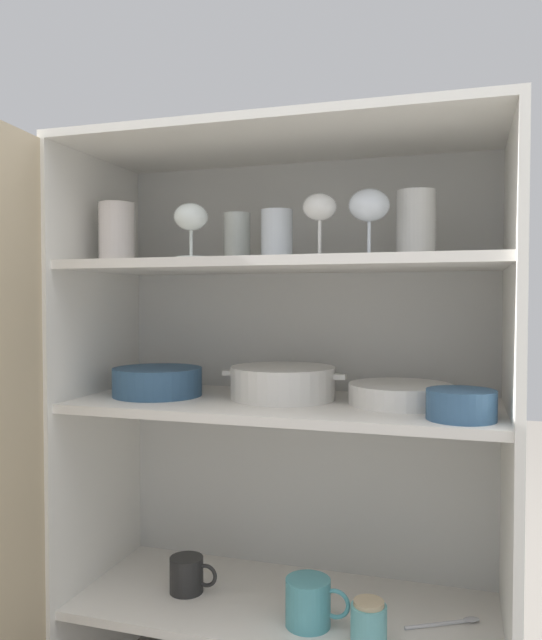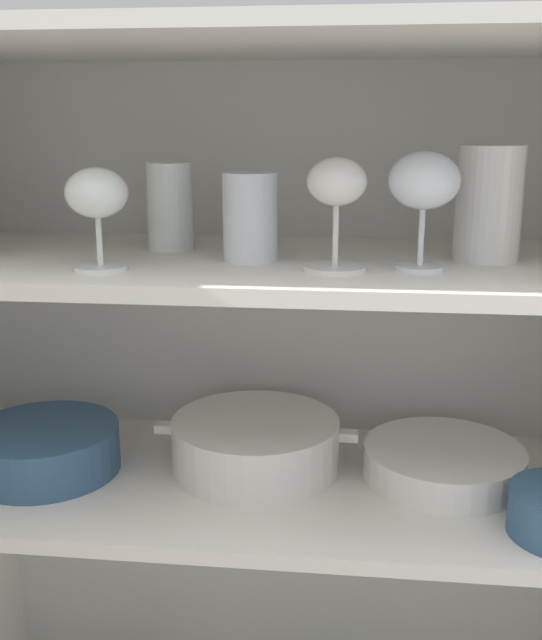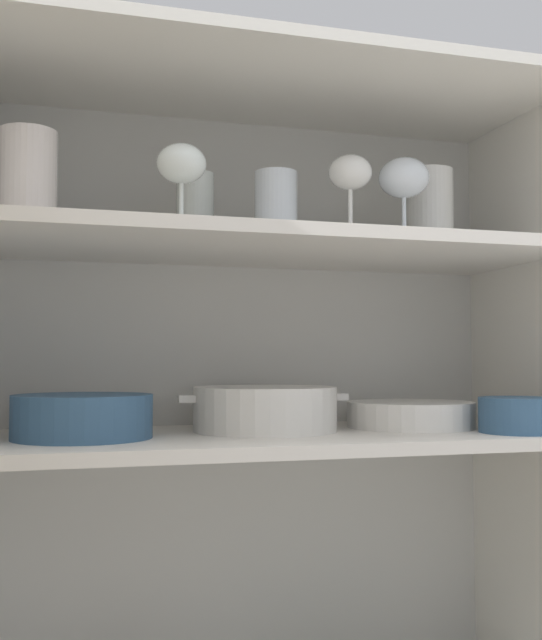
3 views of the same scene
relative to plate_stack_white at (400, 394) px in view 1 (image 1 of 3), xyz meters
The scene contains 22 objects.
cupboard_back_panel 0.32m from the plate_stack_white, 146.86° to the left, with size 0.97×0.02×1.28m, color silver.
cupboard_side_left 0.74m from the plate_stack_white, behind, with size 0.02×0.41×1.28m, color white.
cupboard_side_right 0.24m from the plate_stack_white, ahead, with size 0.02×0.41×1.28m, color white.
cupboard_top_panel 0.61m from the plate_stack_white, behind, with size 0.97×0.41×0.02m, color white.
shelf_board_lower 0.55m from the plate_stack_white, behind, with size 0.93×0.38×0.02m, color silver.
shelf_board_middle 0.26m from the plate_stack_white, behind, with size 0.93×0.38×0.02m, color silver.
shelf_board_upper 0.38m from the plate_stack_white, behind, with size 0.93×0.38×0.02m, color silver.
tumbler_glass_0 0.44m from the plate_stack_white, 168.02° to the right, with size 0.07×0.07×0.11m.
tumbler_glass_1 0.74m from the plate_stack_white, behind, with size 0.08×0.08×0.14m.
tumbler_glass_2 0.36m from the plate_stack_white, 32.42° to the right, with size 0.08×0.08×0.14m.
tumbler_glass_3 0.52m from the plate_stack_white, behind, with size 0.06×0.06×0.12m.
wine_glass_0 0.43m from the plate_stack_white, 144.62° to the right, with size 0.08×0.08×0.13m.
wine_glass_1 0.59m from the plate_stack_white, 162.14° to the right, with size 0.07×0.07×0.12m.
wine_glass_2 0.41m from the plate_stack_white, 119.69° to the right, with size 0.08×0.08×0.14m.
plate_stack_white is the anchor object (origin of this frame).
mixing_bowl_large 0.56m from the plate_stack_white, behind, with size 0.21×0.21×0.07m.
serving_bowl_small 0.19m from the plate_stack_white, 47.75° to the right, with size 0.13×0.13×0.06m.
casserole_dish 0.27m from the plate_stack_white, behind, with size 0.29×0.24×0.07m.
coffee_mug_primary 0.48m from the plate_stack_white, 146.65° to the right, with size 0.14×0.09×0.10m.
coffee_mug_extra_1 0.65m from the plate_stack_white, behind, with size 0.12×0.08×0.08m.
storage_jar 0.46m from the plate_stack_white, 105.81° to the right, with size 0.07×0.07×0.09m.
serving_spoon 0.49m from the plate_stack_white, 13.22° to the right, with size 0.15×0.10×0.01m.
Camera 1 is at (0.38, -1.14, 0.94)m, focal length 35.00 mm.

